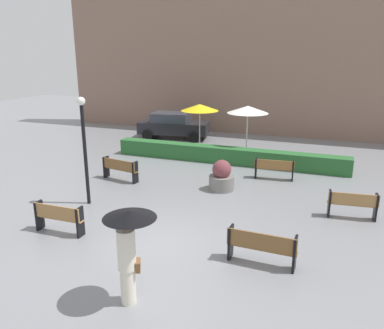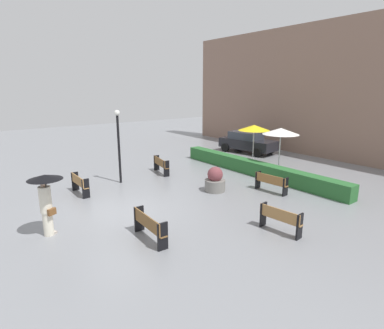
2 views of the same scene
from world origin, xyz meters
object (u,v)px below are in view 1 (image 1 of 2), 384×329
Objects in this scene: bench_far_left at (120,168)px; bench_near_left at (58,216)px; bench_far_right at (353,203)px; bench_back_row at (274,168)px; lamp_post at (84,140)px; patio_umbrella_white at (248,110)px; pedestrian_with_umbrella at (128,242)px; patio_umbrella_yellow at (200,108)px; planter_pot at (222,177)px; parked_car at (173,125)px; bench_near_right at (262,246)px.

bench_near_left is at bearing -79.91° from bench_far_left.
bench_far_left is at bearing 175.32° from bench_far_right.
lamp_post is at bearing -138.61° from bench_back_row.
bench_back_row is at bearing 133.56° from bench_far_right.
pedestrian_with_umbrella is at bearing -88.28° from patio_umbrella_white.
patio_umbrella_yellow is (0.98, 8.84, -0.02)m from lamp_post.
pedestrian_with_umbrella is 13.66m from patio_umbrella_yellow.
pedestrian_with_umbrella reaches higher than planter_pot.
lamp_post is at bearing 104.30° from bench_near_left.
bench_far_left is 3.14m from lamp_post.
planter_pot is 0.27× the size of parked_car.
bench_far_right is 10.48m from patio_umbrella_yellow.
bench_far_right is 1.29× the size of planter_pot.
lamp_post is (-8.60, -1.86, 1.77)m from bench_far_right.
parked_car reaches higher than bench_near_right.
bench_near_right is at bearing -83.45° from bench_back_row.
planter_pot reaches higher than bench_near_left.
lamp_post is (-0.58, 2.28, 1.76)m from bench_near_left.
bench_far_left is 1.12× the size of bench_far_right.
patio_umbrella_yellow is at bearing 137.53° from bench_far_right.
bench_back_row is 1.40× the size of planter_pot.
bench_far_left is at bearing -127.52° from patio_umbrella_white.
planter_pot is at bearing 91.56° from pedestrian_with_umbrella.
bench_far_right reaches higher than bench_back_row.
parked_car is at bearing 150.49° from patio_umbrella_white.
patio_umbrella_yellow reaches higher than parked_car.
bench_near_right is 1.11× the size of bench_near_left.
planter_pot is 0.45× the size of patio_umbrella_white.
parked_car is at bearing 138.18° from bench_far_right.
bench_back_row is 2.60m from planter_pot.
bench_far_right is 4.78m from planter_pot.
bench_near_right is 0.39× the size of parked_car.
planter_pot is (4.24, 0.41, -0.03)m from bench_far_left.
lamp_post reaches higher than parked_car.
bench_back_row is (-0.79, 6.92, -0.02)m from bench_near_right.
lamp_post is at bearing -82.35° from parked_car.
pedestrian_with_umbrella reaches higher than bench_far_left.
bench_far_left is (-6.73, 4.53, 0.01)m from bench_near_right.
bench_near_left is 0.35× the size of parked_car.
pedestrian_with_umbrella is at bearing -69.82° from parked_car.
bench_near_left is 0.42× the size of lamp_post.
pedestrian_with_umbrella is 12.36m from patio_umbrella_white.
lamp_post is (-5.65, -4.97, 1.79)m from bench_back_row.
parked_car is at bearing 97.65° from lamp_post.
bench_far_left is 0.81× the size of pedestrian_with_umbrella.
pedestrian_with_umbrella is (-1.49, -9.39, 0.92)m from bench_back_row.
lamp_post is 1.52× the size of patio_umbrella_yellow.
planter_pot is at bearing 116.68° from bench_near_right.
bench_back_row is 8.85m from bench_near_left.
lamp_post is 11.06m from parked_car.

